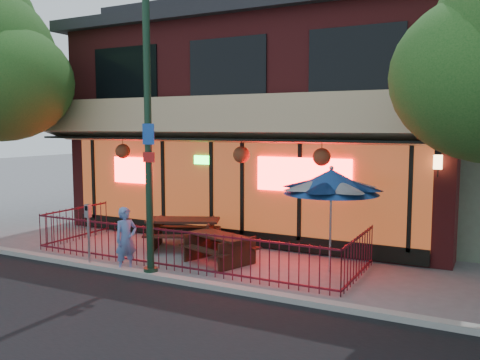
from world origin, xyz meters
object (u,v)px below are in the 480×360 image
object	(u,v)px
street_light	(148,136)
patio_umbrella	(331,182)
picnic_table_right	(219,244)
picnic_table_left	(183,229)
pedestrian	(126,240)
parking_meter_near	(88,225)

from	to	relation	value
street_light	patio_umbrella	size ratio (longest dim) A/B	2.83
picnic_table_right	picnic_table_left	bearing A→B (deg)	153.90
pedestrian	parking_meter_near	distance (m)	1.07
parking_meter_near	street_light	bearing A→B (deg)	2.51
street_light	picnic_table_left	world-z (taller)	street_light
picnic_table_right	patio_umbrella	xyz separation A→B (m)	(2.68, 0.46, 1.65)
patio_umbrella	parking_meter_near	size ratio (longest dim) A/B	1.62
picnic_table_right	street_light	bearing A→B (deg)	-114.85
street_light	parking_meter_near	world-z (taller)	street_light
patio_umbrella	pedestrian	world-z (taller)	patio_umbrella
pedestrian	parking_meter_near	bearing A→B (deg)	117.71
picnic_table_left	pedestrian	bearing A→B (deg)	-88.46
patio_umbrella	parking_meter_near	distance (m)	5.80
picnic_table_right	pedestrian	distance (m)	2.29
parking_meter_near	pedestrian	bearing A→B (deg)	7.23
street_light	picnic_table_right	xyz separation A→B (m)	(0.80, 1.72, -2.68)
pedestrian	street_light	bearing A→B (deg)	-73.64
street_light	pedestrian	xyz separation A→B (m)	(-0.74, 0.05, -2.39)
street_light	picnic_table_left	size ratio (longest dim) A/B	2.92
street_light	picnic_table_right	bearing A→B (deg)	65.15
pedestrian	picnic_table_left	bearing A→B (deg)	22.02
parking_meter_near	picnic_table_left	bearing A→B (deg)	69.60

